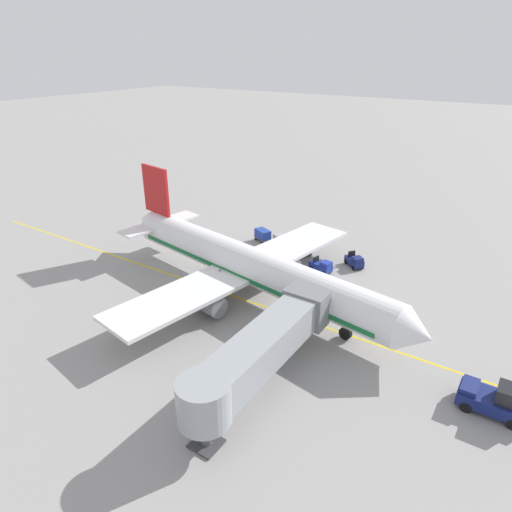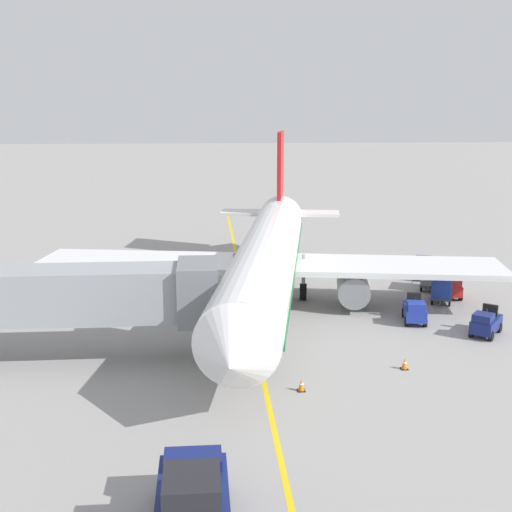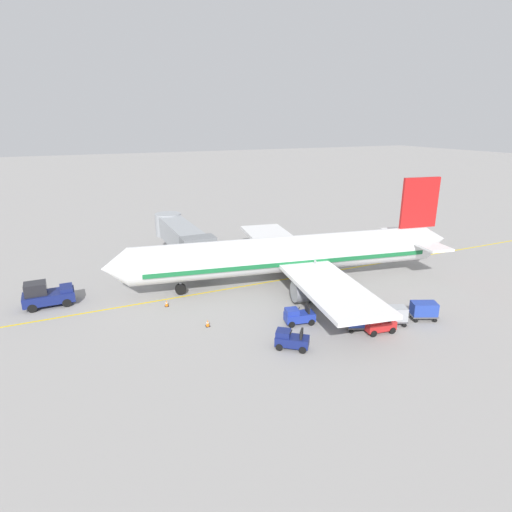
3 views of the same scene
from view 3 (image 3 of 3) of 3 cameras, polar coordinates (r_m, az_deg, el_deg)
name	(u,v)px [view 3 (image 3 of 3)]	position (r m, az deg, el deg)	size (l,w,h in m)	color
ground_plane	(288,279)	(46.24, 4.27, -3.07)	(400.00, 400.00, 0.00)	gray
gate_lead_in_line	(288,279)	(46.24, 4.27, -3.07)	(0.24, 80.00, 0.01)	gold
parked_airliner	(291,254)	(43.98, 4.74, 0.20)	(30.45, 37.25, 10.63)	white
jet_bridge	(181,236)	(50.79, -10.04, 2.71)	(15.75, 3.50, 4.98)	#93999E
pushback_tractor	(47,295)	(43.66, -26.34, -4.70)	(2.25, 4.42, 2.40)	navy
baggage_tug_lead	(291,340)	(32.50, 4.73, -11.16)	(2.49, 2.70, 1.62)	navy
baggage_tug_trailing	(299,316)	(36.17, 5.75, -8.04)	(1.71, 2.69, 1.62)	#1E339E
baggage_tug_spare	(379,324)	(36.01, 16.16, -8.82)	(1.54, 2.62, 1.62)	#B21E1E
baggage_cart_front	(360,319)	(35.89, 13.88, -8.30)	(2.07, 2.93, 1.58)	#4C4C51
baggage_cart_second_in_train	(393,314)	(37.61, 17.99, -7.43)	(2.07, 2.93, 1.58)	#4C4C51
baggage_cart_third_in_train	(424,309)	(39.37, 21.66, -6.69)	(2.07, 2.93, 1.58)	#4C4C51
ground_crew_wing_walker	(310,293)	(40.20, 7.28, -5.00)	(0.70, 0.38, 1.69)	#232328
safety_cone_nose_left	(167,303)	(40.23, -11.94, -6.26)	(0.36, 0.36, 0.59)	black
safety_cone_nose_right	(208,323)	(35.96, -6.51, -8.98)	(0.36, 0.36, 0.59)	black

